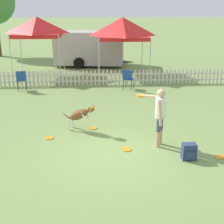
{
  "coord_description": "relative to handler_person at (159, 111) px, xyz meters",
  "views": [
    {
      "loc": [
        -0.47,
        -7.17,
        3.57
      ],
      "look_at": [
        0.09,
        1.21,
        0.75
      ],
      "focal_mm": 50.0,
      "sensor_mm": 36.0,
      "label": 1
    }
  ],
  "objects": [
    {
      "name": "frisbee_near_handler",
      "position": [
        -1.75,
        1.35,
        -0.97
      ],
      "size": [
        0.24,
        0.24,
        0.02
      ],
      "color": "orange",
      "rests_on": "ground_plane"
    },
    {
      "name": "frisbee_far_scatter",
      "position": [
        1.42,
        -0.84,
        -0.97
      ],
      "size": [
        0.24,
        0.24,
        0.02
      ],
      "color": "orange",
      "rests_on": "ground_plane"
    },
    {
      "name": "backpack_on_grass",
      "position": [
        0.59,
        -0.89,
        -0.78
      ],
      "size": [
        0.34,
        0.26,
        0.41
      ],
      "color": "navy",
      "rests_on": "ground_plane"
    },
    {
      "name": "folding_chair_center",
      "position": [
        -0.11,
        6.16,
        -0.42
      ],
      "size": [
        0.61,
        0.62,
        0.93
      ],
      "rotation": [
        0.0,
        0.0,
        2.75
      ],
      "color": "#333338",
      "rests_on": "ground_plane"
    },
    {
      "name": "canopy_tent_main",
      "position": [
        -0.03,
        9.67,
        1.53
      ],
      "size": [
        2.7,
        2.7,
        3.1
      ],
      "color": "silver",
      "rests_on": "ground_plane"
    },
    {
      "name": "ground_plane",
      "position": [
        -1.3,
        -0.53,
        -0.98
      ],
      "size": [
        240.0,
        240.0,
        0.0
      ],
      "primitive_type": "plane",
      "color": "olive"
    },
    {
      "name": "frisbee_midfield",
      "position": [
        -3.01,
        0.67,
        -0.97
      ],
      "size": [
        0.24,
        0.24,
        0.02
      ],
      "color": "orange",
      "rests_on": "ground_plane"
    },
    {
      "name": "folding_chair_blue_left",
      "position": [
        -4.92,
        6.28,
        -0.43
      ],
      "size": [
        0.5,
        0.52,
        0.92
      ],
      "rotation": [
        0.0,
        0.0,
        3.3
      ],
      "color": "#333338",
      "rests_on": "ground_plane"
    },
    {
      "name": "canopy_tent_secondary",
      "position": [
        -4.59,
        9.62,
        1.63
      ],
      "size": [
        2.49,
        2.49,
        3.14
      ],
      "color": "silver",
      "rests_on": "ground_plane"
    },
    {
      "name": "equipment_trailer",
      "position": [
        -1.83,
        12.63,
        0.16
      ],
      "size": [
        5.21,
        2.85,
        2.15
      ],
      "rotation": [
        0.0,
        0.0,
        -0.13
      ],
      "color": "#B7B7B7",
      "rests_on": "ground_plane"
    },
    {
      "name": "handler_person",
      "position": [
        0.0,
        0.0,
        0.0
      ],
      "size": [
        0.77,
        0.97,
        1.58
      ],
      "rotation": [
        0.0,
        0.0,
        1.05
      ],
      "color": "tan",
      "rests_on": "ground_plane"
    },
    {
      "name": "frisbee_near_dog",
      "position": [
        -0.88,
        -0.26,
        -0.97
      ],
      "size": [
        0.24,
        0.24,
        0.02
      ],
      "color": "orange",
      "rests_on": "ground_plane"
    },
    {
      "name": "leaping_dog",
      "position": [
        -2.16,
        1.22,
        -0.47
      ],
      "size": [
        1.09,
        0.72,
        0.86
      ],
      "rotation": [
        0.0,
        0.0,
        -2.09
      ],
      "color": "brown",
      "rests_on": "ground_plane"
    },
    {
      "name": "picket_fence",
      "position": [
        -1.3,
        7.09,
        -0.62
      ],
      "size": [
        16.4,
        0.04,
        0.73
      ],
      "color": "beige",
      "rests_on": "ground_plane"
    }
  ]
}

